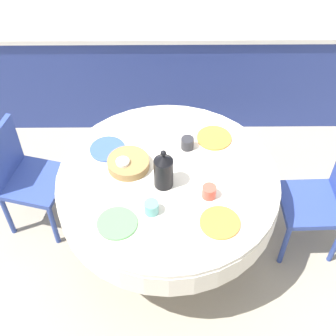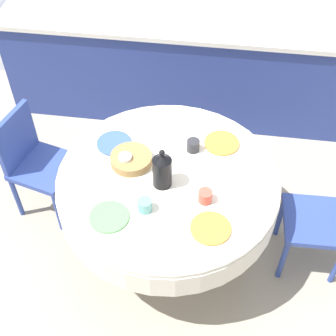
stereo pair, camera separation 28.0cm
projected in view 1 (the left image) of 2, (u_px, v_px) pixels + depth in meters
ground_plane at (168, 243)px, 3.39m from camera, size 12.00×12.00×0.00m
kitchen_counter at (167, 66)px, 4.11m from camera, size 3.24×0.64×0.91m
dining_table at (168, 190)px, 2.95m from camera, size 1.38×1.38×0.73m
chair_left at (324, 198)px, 3.07m from camera, size 0.41×0.41×0.84m
chair_right at (23, 174)px, 3.22m from camera, size 0.49×0.49×0.84m
plate_near_left at (117, 223)px, 2.62m from camera, size 0.23×0.23×0.01m
cup_near_left at (151, 208)px, 2.65m from camera, size 0.08×0.08×0.08m
plate_near_right at (220, 223)px, 2.62m from camera, size 0.23×0.23×0.01m
cup_near_right at (209, 192)px, 2.73m from camera, size 0.08×0.08×0.08m
plate_far_left at (108, 149)px, 3.01m from camera, size 0.23×0.23×0.01m
cup_far_left at (123, 165)px, 2.87m from camera, size 0.08×0.08×0.08m
plate_far_right at (214, 138)px, 3.09m from camera, size 0.23×0.23×0.01m
cup_far_right at (187, 143)px, 3.01m from camera, size 0.08×0.08×0.08m
coffee_carafe at (164, 170)px, 2.73m from camera, size 0.12×0.12×0.28m
bread_basket at (128, 163)px, 2.90m from camera, size 0.26×0.26×0.06m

